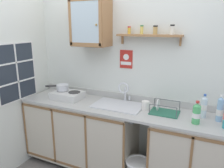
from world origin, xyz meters
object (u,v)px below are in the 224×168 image
at_px(wall_cabinet, 91,22).
at_px(sink, 118,108).
at_px(hot_plate_stove, 68,95).
at_px(bottle_soda_green_0, 196,114).
at_px(bottle_water_blue_1, 220,110).
at_px(dish_rack, 164,111).
at_px(bottle_water_clear_2, 204,107).
at_px(saucepan, 62,87).
at_px(warning_sign, 126,59).
at_px(mug, 146,105).

bearing_deg(wall_cabinet, sink, -13.66).
height_order(hot_plate_stove, bottle_soda_green_0, bottle_soda_green_0).
height_order(sink, hot_plate_stove, sink).
xyz_separation_m(bottle_water_blue_1, dish_rack, (-0.56, -0.02, -0.10)).
xyz_separation_m(bottle_water_clear_2, dish_rack, (-0.40, -0.05, -0.10)).
distance_m(bottle_water_clear_2, wall_cabinet, 1.63).
bearing_deg(wall_cabinet, dish_rack, -6.31).
xyz_separation_m(saucepan, warning_sign, (0.82, 0.26, 0.39)).
bearing_deg(saucepan, mug, 1.14).
relative_size(dish_rack, wall_cabinet, 0.54).
xyz_separation_m(mug, warning_sign, (-0.34, 0.24, 0.48)).
height_order(dish_rack, wall_cabinet, wall_cabinet).
bearing_deg(bottle_soda_green_0, dish_rack, 158.18).
relative_size(saucepan, wall_cabinet, 0.48).
bearing_deg(warning_sign, bottle_water_blue_1, -11.74).
relative_size(sink, hot_plate_stove, 1.53).
relative_size(hot_plate_stove, warning_sign, 1.71).
bearing_deg(bottle_water_clear_2, wall_cabinet, 177.78).
relative_size(bottle_water_blue_1, warning_sign, 1.23).
height_order(saucepan, warning_sign, warning_sign).
distance_m(bottle_water_clear_2, warning_sign, 1.06).
relative_size(bottle_soda_green_0, bottle_water_blue_1, 0.85).
distance_m(bottle_water_clear_2, mug, 0.62).
bearing_deg(mug, hot_plate_stove, -177.71).
xyz_separation_m(bottle_water_blue_1, mug, (-0.77, -0.01, -0.07)).
bearing_deg(sink, warning_sign, 90.88).
xyz_separation_m(sink, bottle_water_clear_2, (0.96, 0.05, 0.15)).
bearing_deg(bottle_water_blue_1, dish_rack, -178.05).
distance_m(sink, bottle_water_blue_1, 1.12).
xyz_separation_m(sink, hot_plate_stove, (-0.73, -0.03, 0.08)).
bearing_deg(bottle_soda_green_0, hot_plate_stove, 176.12).
distance_m(hot_plate_stove, dish_rack, 1.28).
bearing_deg(bottle_water_blue_1, saucepan, -179.16).
bearing_deg(dish_rack, saucepan, -179.61).
height_order(sink, wall_cabinet, wall_cabinet).
height_order(bottle_water_blue_1, mug, bottle_water_blue_1).
relative_size(bottle_soda_green_0, wall_cabinet, 0.41).
height_order(saucepan, bottle_water_clear_2, bottle_water_clear_2).
height_order(bottle_water_clear_2, mug, bottle_water_clear_2).
height_order(sink, saucepan, sink).
xyz_separation_m(saucepan, wall_cabinet, (0.40, 0.12, 0.84)).
bearing_deg(warning_sign, mug, -34.46).
distance_m(hot_plate_stove, wall_cabinet, 1.00).
xyz_separation_m(bottle_water_blue_1, wall_cabinet, (-1.53, 0.09, 0.86)).
bearing_deg(warning_sign, wall_cabinet, -161.12).
bearing_deg(warning_sign, hot_plate_stove, -158.90).
relative_size(saucepan, bottle_water_clear_2, 1.07).
bearing_deg(wall_cabinet, warning_sign, 18.88).
relative_size(saucepan, mug, 2.16).
bearing_deg(wall_cabinet, bottle_water_clear_2, -2.22).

